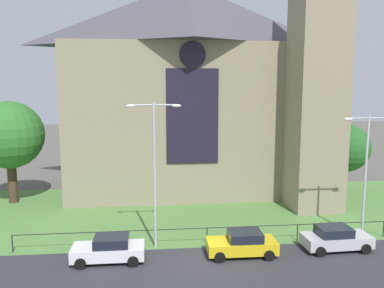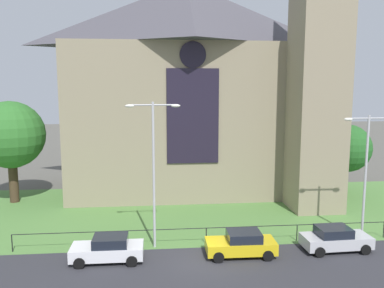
% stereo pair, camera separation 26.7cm
% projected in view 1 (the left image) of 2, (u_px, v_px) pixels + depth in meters
% --- Properties ---
extents(ground, '(160.00, 160.00, 0.00)m').
position_uv_depth(ground, '(186.00, 210.00, 33.38)').
color(ground, '#56544C').
extents(road_asphalt, '(120.00, 8.00, 0.01)m').
position_uv_depth(road_asphalt, '(207.00, 277.00, 21.57)').
color(road_asphalt, '#2D2D33').
rests_on(road_asphalt, ground).
extents(grass_verge, '(120.00, 20.00, 0.01)m').
position_uv_depth(grass_verge, '(189.00, 217.00, 31.41)').
color(grass_verge, '#517F3D').
rests_on(grass_verge, ground).
extents(church_building, '(23.20, 16.20, 26.00)m').
position_uv_depth(church_building, '(194.00, 86.00, 38.74)').
color(church_building, gray).
rests_on(church_building, ground).
extents(iron_railing, '(24.42, 0.07, 1.13)m').
position_uv_depth(iron_railing, '(207.00, 230.00, 25.93)').
color(iron_railing, black).
rests_on(iron_railing, ground).
extents(tree_left_far, '(5.87, 5.87, 8.98)m').
position_uv_depth(tree_left_far, '(9.00, 135.00, 34.66)').
color(tree_left_far, '#423021').
rests_on(tree_left_far, ground).
extents(tree_right_far, '(4.50, 4.50, 6.66)m').
position_uv_depth(tree_right_far, '(346.00, 148.00, 37.97)').
color(tree_right_far, '#4C3823').
rests_on(tree_right_far, ground).
extents(streetlamp_near, '(3.37, 0.26, 9.28)m').
position_uv_depth(streetlamp_near, '(154.00, 158.00, 24.79)').
color(streetlamp_near, '#B2B2B7').
rests_on(streetlamp_near, ground).
extents(streetlamp_far, '(3.37, 0.26, 8.36)m').
position_uv_depth(streetlamp_far, '(366.00, 161.00, 26.32)').
color(streetlamp_far, '#B2B2B7').
rests_on(streetlamp_far, ground).
extents(parked_car_white, '(4.21, 2.04, 1.51)m').
position_uv_depth(parked_car_white, '(109.00, 249.00, 23.43)').
color(parked_car_white, silver).
rests_on(parked_car_white, ground).
extents(parked_car_yellow, '(4.23, 2.08, 1.51)m').
position_uv_depth(parked_car_yellow, '(242.00, 244.00, 24.25)').
color(parked_car_yellow, gold).
rests_on(parked_car_yellow, ground).
extents(parked_car_silver, '(4.26, 2.14, 1.51)m').
position_uv_depth(parked_car_silver, '(336.00, 238.00, 25.11)').
color(parked_car_silver, '#B7B7BC').
rests_on(parked_car_silver, ground).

